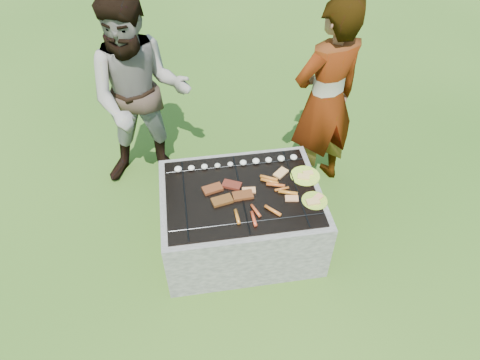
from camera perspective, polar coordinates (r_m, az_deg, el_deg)
The scene contains 10 objects.
lawn at distance 3.90m, azimuth 0.11°, elevation -7.92°, with size 60.00×60.00×0.00m, color #224812.
fire_pit at distance 3.68m, azimuth 0.12°, elevation -5.21°, with size 1.30×1.00×0.62m.
mushrooms at distance 3.66m, azimuth -0.08°, elevation 2.30°, with size 1.06×0.06×0.04m.
pork_slabs at distance 3.42m, azimuth -1.70°, elevation -1.70°, with size 0.40×0.29×0.02m.
sausages at distance 3.39m, azimuth 3.73°, elevation -2.27°, with size 0.53×0.54×0.03m.
bread_on_grate at distance 3.50m, azimuth 4.62°, elevation -0.55°, with size 0.43×0.41×0.02m.
plate_far at distance 3.62m, azimuth 8.66°, elevation 0.52°, with size 0.27×0.27×0.03m.
plate_near at distance 3.43m, azimuth 9.90°, elevation -2.74°, with size 0.24×0.24×0.03m.
cook at distance 3.93m, azimuth 11.30°, elevation 10.27°, with size 0.69×0.45×1.88m, color gray.
bystander at distance 4.00m, azimuth -13.08°, elevation 10.74°, with size 0.92×0.72×1.89m, color #A09085.
Camera 1 is at (-0.38, -2.37, 3.07)m, focal length 32.00 mm.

